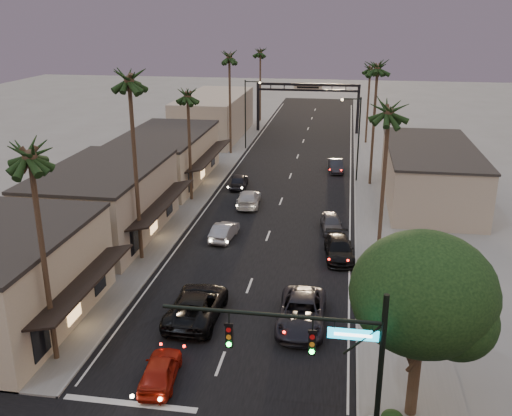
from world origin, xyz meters
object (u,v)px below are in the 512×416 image
(palm_lb, at_px, (129,75))
(palm_ra, at_px, (389,106))
(corner_tree, at_px, (424,298))
(streetlight_right, at_px, (356,132))
(palm_rc, at_px, (370,66))
(curbside_near, at_px, (302,313))
(traffic_signal, at_px, (330,355))
(curbside_black, at_px, (339,249))
(oncoming_red, at_px, (160,370))
(streetlight_left, at_px, (247,109))
(palm_far, at_px, (260,50))
(palm_la, at_px, (29,147))
(arch, at_px, (308,95))
(palm_rb, at_px, (378,64))
(palm_ld, at_px, (229,54))
(oncoming_pickup, at_px, (197,305))
(oncoming_silver, at_px, (224,231))
(palm_lc, at_px, (187,91))

(palm_lb, height_order, palm_ra, palm_lb)
(corner_tree, height_order, streetlight_right, streetlight_right)
(palm_rc, relative_size, curbside_near, 2.08)
(palm_lb, bearing_deg, traffic_signal, -51.56)
(corner_tree, bearing_deg, curbside_near, 128.51)
(curbside_black, bearing_deg, palm_lb, -176.34)
(streetlight_right, xyz_separation_m, palm_rc, (1.68, 19.00, 5.14))
(palm_rc, height_order, oncoming_red, palm_rc)
(streetlight_left, height_order, palm_far, palm_far)
(palm_la, bearing_deg, palm_lb, 90.00)
(arch, distance_m, streetlight_left, 13.85)
(streetlight_right, bearing_deg, curbside_black, -93.14)
(palm_rb, bearing_deg, traffic_signal, -94.16)
(corner_tree, distance_m, palm_rb, 37.12)
(palm_ld, distance_m, palm_far, 23.02)
(streetlight_left, bearing_deg, oncoming_pickup, -84.06)
(arch, xyz_separation_m, palm_rb, (8.60, -26.00, 6.88))
(oncoming_silver, bearing_deg, palm_lc, -55.12)
(palm_far, bearing_deg, traffic_signal, -79.30)
(arch, xyz_separation_m, palm_rc, (8.60, -6.00, 4.94))
(palm_rb, bearing_deg, oncoming_red, -107.27)
(oncoming_pickup, distance_m, oncoming_silver, 12.49)
(palm_rb, bearing_deg, oncoming_pickup, -110.34)
(palm_rc, bearing_deg, corner_tree, -89.11)
(palm_ra, bearing_deg, curbside_black, 169.88)
(traffic_signal, bearing_deg, palm_lc, 114.06)
(palm_far, height_order, oncoming_silver, palm_far)
(arch, height_order, palm_lc, palm_lc)
(streetlight_right, xyz_separation_m, palm_lb, (-15.52, -23.00, 8.06))
(corner_tree, xyz_separation_m, oncoming_red, (-12.06, 0.58, -5.29))
(palm_rb, xyz_separation_m, curbside_black, (-2.80, -19.50, -11.69))
(palm_lc, xyz_separation_m, palm_far, (0.30, 42.00, 0.97))
(streetlight_right, relative_size, oncoming_silver, 2.19)
(streetlight_left, bearing_deg, curbside_black, -69.21)
(traffic_signal, xyz_separation_m, arch, (-5.69, 66.00, 0.45))
(palm_rc, bearing_deg, arch, 145.11)
(streetlight_left, xyz_separation_m, palm_far, (-1.38, 20.00, 6.11))
(streetlight_left, distance_m, palm_far, 20.96)
(oncoming_silver, xyz_separation_m, curbside_near, (7.23, -12.29, 0.14))
(palm_lb, height_order, palm_rc, palm_lb)
(streetlight_right, height_order, palm_lc, palm_lc)
(palm_la, xyz_separation_m, curbside_near, (12.44, 5.53, -10.63))
(traffic_signal, xyz_separation_m, palm_rc, (2.91, 60.00, 5.39))
(curbside_black, bearing_deg, palm_far, 98.57)
(palm_lb, distance_m, palm_rb, 27.94)
(arch, xyz_separation_m, palm_ra, (8.60, -46.00, 5.91))
(oncoming_red, bearing_deg, corner_tree, 171.61)
(oncoming_silver, bearing_deg, curbside_near, 125.76)
(oncoming_pickup, bearing_deg, corner_tree, 150.75)
(streetlight_right, relative_size, palm_lb, 0.59)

